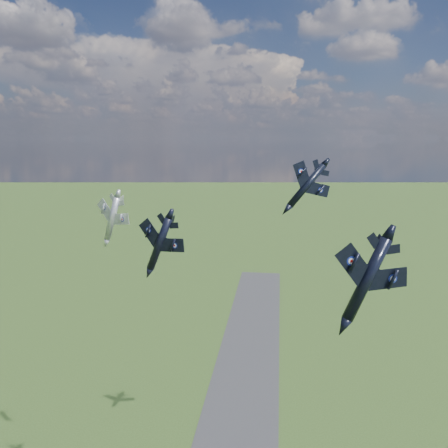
% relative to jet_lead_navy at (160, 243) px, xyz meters
% --- Properties ---
extents(jet_lead_navy, '(14.31, 16.84, 6.87)m').
position_rel_jet_lead_navy_xyz_m(jet_lead_navy, '(0.00, 0.00, 0.00)').
color(jet_lead_navy, black).
extents(jet_right_navy, '(14.27, 16.87, 6.99)m').
position_rel_jet_lead_navy_xyz_m(jet_right_navy, '(31.22, -22.53, 2.09)').
color(jet_right_navy, black).
extents(jet_high_navy, '(16.36, 19.41, 10.37)m').
position_rel_jet_lead_navy_xyz_m(jet_high_navy, '(26.89, 26.97, 7.81)').
color(jet_high_navy, black).
extents(jet_left_silver, '(15.13, 17.00, 6.30)m').
position_rel_jet_lead_navy_xyz_m(jet_left_silver, '(-14.60, 15.09, 1.46)').
color(jet_left_silver, gray).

